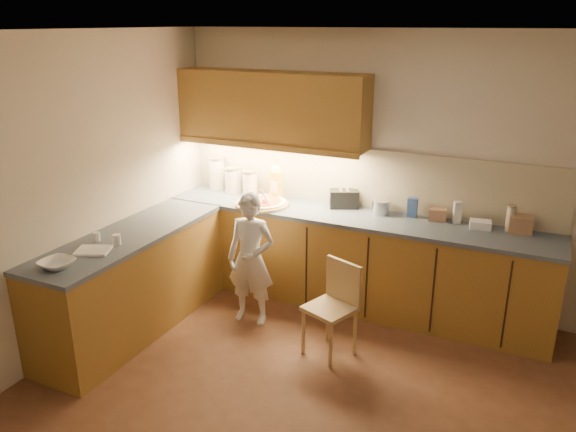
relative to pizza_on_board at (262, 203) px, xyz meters
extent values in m
plane|color=#55311D|center=(1.27, -1.60, -0.94)|extent=(4.50, 4.50, 0.00)
cube|color=beige|center=(1.27, 0.40, 0.36)|extent=(4.50, 0.04, 2.60)
cube|color=beige|center=(-0.98, -1.60, 0.36)|extent=(0.04, 4.00, 2.60)
cube|color=white|center=(1.27, -1.60, 1.66)|extent=(4.50, 4.00, 0.04)
cube|color=olive|center=(0.90, 0.10, -0.50)|extent=(3.75, 0.60, 0.88)
cube|color=olive|center=(-0.68, -1.20, -0.50)|extent=(0.60, 2.00, 0.88)
cube|color=#435060|center=(0.90, 0.10, -0.04)|extent=(3.77, 0.62, 0.04)
cube|color=#435060|center=(-0.68, -1.20, -0.04)|extent=(0.62, 2.02, 0.04)
cube|color=black|center=(-0.63, -0.20, -0.50)|extent=(0.02, 0.01, 0.80)
cube|color=black|center=(-0.03, -0.20, -0.50)|extent=(0.02, 0.01, 0.80)
cube|color=black|center=(0.57, -0.20, -0.50)|extent=(0.02, 0.01, 0.80)
cube|color=black|center=(1.17, -0.20, -0.50)|extent=(0.02, 0.01, 0.80)
cube|color=black|center=(1.77, -0.20, -0.50)|extent=(0.02, 0.01, 0.80)
cube|color=black|center=(2.37, -0.20, -0.50)|extent=(0.02, 0.01, 0.80)
cube|color=#B9AF90|center=(0.90, 0.39, 0.27)|extent=(3.75, 0.02, 0.58)
cube|color=olive|center=(0.00, 0.23, 0.91)|extent=(1.95, 0.35, 0.70)
cube|color=olive|center=(0.00, 0.05, 0.56)|extent=(1.95, 0.02, 0.06)
cylinder|color=tan|center=(0.00, 0.00, -0.01)|extent=(0.54, 0.54, 0.02)
cylinder|color=#FEF0C7|center=(0.00, 0.00, 0.01)|extent=(0.47, 0.47, 0.02)
cylinder|color=#D1441B|center=(0.00, 0.00, 0.02)|extent=(0.38, 0.38, 0.01)
sphere|color=white|center=(0.06, -0.04, 0.05)|extent=(0.07, 0.07, 0.07)
cylinder|color=white|center=(0.11, -0.11, 0.08)|extent=(0.09, 0.11, 0.22)
imported|color=silver|center=(0.20, -0.61, -0.33)|extent=(0.48, 0.34, 1.23)
cylinder|color=tan|center=(0.87, -0.93, -0.74)|extent=(0.03, 0.03, 0.40)
cylinder|color=tan|center=(1.15, -1.03, -0.74)|extent=(0.03, 0.03, 0.40)
cylinder|color=tan|center=(0.97, -0.64, -0.74)|extent=(0.03, 0.03, 0.40)
cylinder|color=tan|center=(1.26, -0.75, -0.74)|extent=(0.03, 0.03, 0.40)
cube|color=tan|center=(1.06, -0.84, -0.52)|extent=(0.46, 0.46, 0.04)
cube|color=tan|center=(1.12, -0.69, -0.33)|extent=(0.35, 0.16, 0.36)
imported|color=white|center=(-0.68, -1.98, 0.01)|extent=(0.25, 0.25, 0.06)
cylinder|color=silver|center=(-0.70, 0.29, 0.14)|extent=(0.17, 0.17, 0.33)
cylinder|color=tan|center=(-0.70, 0.29, 0.32)|extent=(0.18, 0.18, 0.02)
cylinder|color=white|center=(-0.49, 0.25, 0.10)|extent=(0.15, 0.15, 0.25)
cylinder|color=#9C9275|center=(-0.49, 0.25, 0.24)|extent=(0.16, 0.16, 0.02)
cylinder|color=silver|center=(-0.47, 0.27, 0.11)|extent=(0.14, 0.14, 0.26)
cylinder|color=tan|center=(-0.47, 0.27, 0.24)|extent=(0.15, 0.15, 0.02)
cylinder|color=white|center=(-0.28, 0.25, 0.10)|extent=(0.15, 0.15, 0.24)
cylinder|color=gray|center=(-0.28, 0.25, 0.23)|extent=(0.16, 0.16, 0.02)
cube|color=gold|center=(0.04, 0.24, 0.12)|extent=(0.14, 0.12, 0.29)
cube|color=white|center=(0.04, 0.24, 0.30)|extent=(0.09, 0.08, 0.05)
cube|color=black|center=(0.76, 0.28, 0.06)|extent=(0.31, 0.26, 0.18)
cube|color=#AAABAF|center=(0.73, 0.27, 0.15)|extent=(0.08, 0.12, 0.00)
cube|color=#AAABAF|center=(0.79, 0.30, 0.15)|extent=(0.08, 0.12, 0.00)
cylinder|color=silver|center=(1.14, 0.25, 0.04)|extent=(0.17, 0.17, 0.12)
cylinder|color=silver|center=(1.14, 0.25, 0.11)|extent=(0.18, 0.18, 0.01)
cube|color=#325196|center=(1.43, 0.29, 0.07)|extent=(0.09, 0.07, 0.18)
cube|color=#AB7B5C|center=(1.67, 0.29, 0.03)|extent=(0.17, 0.14, 0.11)
cube|color=silver|center=(1.84, 0.30, 0.07)|extent=(0.09, 0.09, 0.20)
cube|color=white|center=(2.05, 0.24, 0.01)|extent=(0.20, 0.15, 0.07)
cylinder|color=beige|center=(2.29, 0.29, 0.09)|extent=(0.07, 0.07, 0.22)
cylinder|color=gray|center=(2.29, 0.29, 0.20)|extent=(0.08, 0.08, 0.01)
cube|color=#A77E5A|center=(2.37, 0.28, 0.05)|extent=(0.22, 0.18, 0.15)
cube|color=white|center=(-0.66, -1.63, -0.01)|extent=(0.32, 0.29, 0.02)
cylinder|color=white|center=(-0.80, -1.44, 0.01)|extent=(0.05, 0.05, 0.07)
cylinder|color=white|center=(-0.59, -1.44, 0.02)|extent=(0.08, 0.08, 0.09)
camera|label=1|loc=(2.51, -4.69, 1.71)|focal=35.00mm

